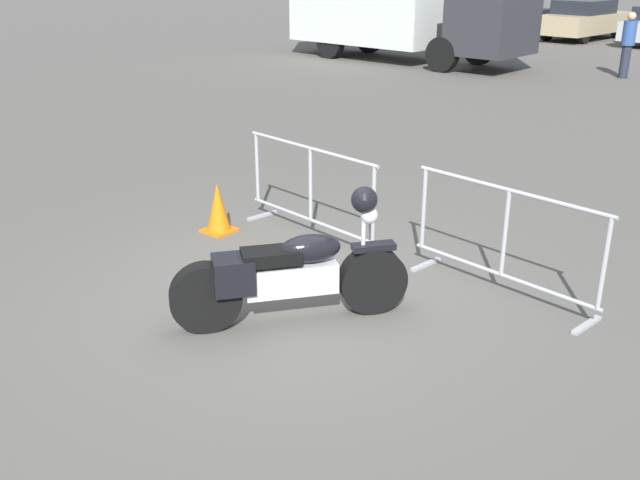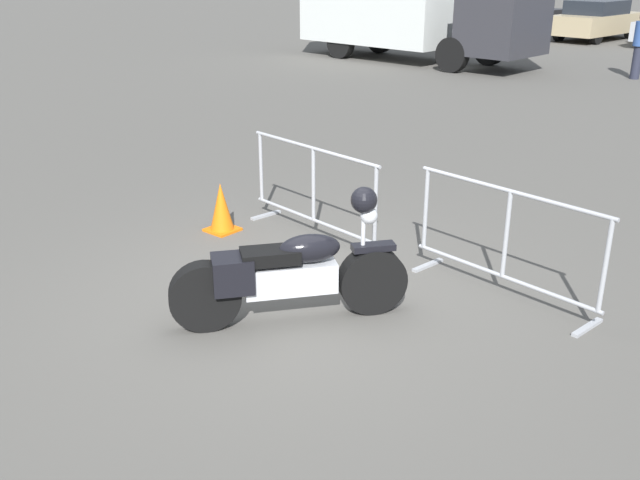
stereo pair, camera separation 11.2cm
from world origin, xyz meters
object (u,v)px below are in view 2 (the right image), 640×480
at_px(motorcycle, 290,273).
at_px(box_truck, 405,5).
at_px(parked_car_black, 519,16).
at_px(parked_car_tan, 597,20).
at_px(traffic_cone, 221,208).
at_px(crowd_barrier_near, 313,191).
at_px(pedestrian, 640,43).
at_px(crowd_barrier_far, 506,242).

bearing_deg(motorcycle, box_truck, 68.11).
bearing_deg(parked_car_black, parked_car_tan, -72.07).
bearing_deg(motorcycle, parked_car_black, 58.78).
height_order(motorcycle, traffic_cone, motorcycle).
xyz_separation_m(motorcycle, crowd_barrier_near, (-1.20, 1.68, 0.09)).
xyz_separation_m(parked_car_black, pedestrian, (7.27, -7.95, 0.15)).
bearing_deg(crowd_barrier_far, crowd_barrier_near, 180.00).
distance_m(crowd_barrier_near, parked_car_tan, 23.30).
distance_m(crowd_barrier_near, crowd_barrier_far, 2.39).
bearing_deg(pedestrian, crowd_barrier_far, 22.48).
bearing_deg(crowd_barrier_far, parked_car_black, 115.80).
bearing_deg(crowd_barrier_near, box_truck, 120.49).
bearing_deg(box_truck, crowd_barrier_near, -55.81).
xyz_separation_m(crowd_barrier_near, box_truck, (-7.70, 13.08, 1.08)).
xyz_separation_m(motorcycle, pedestrian, (-2.21, 15.80, 0.46)).
bearing_deg(traffic_cone, crowd_barrier_far, 9.87).
bearing_deg(traffic_cone, pedestrian, 90.29).
relative_size(crowd_barrier_far, pedestrian, 1.21).
relative_size(crowd_barrier_far, box_truck, 0.26).
bearing_deg(crowd_barrier_near, traffic_cone, -148.25).
height_order(crowd_barrier_far, parked_car_tan, parked_car_tan).
bearing_deg(pedestrian, motorcycle, 16.88).
relative_size(motorcycle, box_truck, 0.23).
relative_size(crowd_barrier_far, traffic_cone, 3.46).
height_order(crowd_barrier_near, pedestrian, pedestrian).
distance_m(motorcycle, traffic_cone, 2.41).
bearing_deg(crowd_barrier_far, pedestrian, 103.55).
xyz_separation_m(motorcycle, crowd_barrier_far, (1.20, 1.68, 0.09)).
distance_m(crowd_barrier_far, box_truck, 16.55).
xyz_separation_m(crowd_barrier_far, parked_car_tan, (-7.74, 22.68, 0.20)).
bearing_deg(box_truck, parked_car_tan, 79.95).
relative_size(crowd_barrier_far, parked_car_black, 0.44).
bearing_deg(traffic_cone, motorcycle, -27.37).
bearing_deg(motorcycle, crowd_barrier_near, 72.44).
bearing_deg(box_truck, crowd_barrier_far, -48.64).
relative_size(box_truck, parked_car_black, 1.70).
bearing_deg(pedestrian, parked_car_tan, -144.20).
distance_m(box_truck, traffic_cone, 15.30).
distance_m(pedestrian, traffic_cone, 14.71).
bearing_deg(crowd_barrier_near, crowd_barrier_far, 0.00).
distance_m(box_truck, parked_car_tan, 9.93).
bearing_deg(motorcycle, pedestrian, 44.98).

